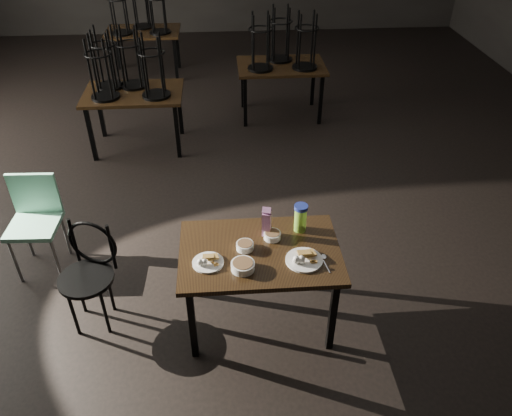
{
  "coord_description": "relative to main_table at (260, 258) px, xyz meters",
  "views": [
    {
      "loc": [
        -0.01,
        -4.76,
        3.18
      ],
      "look_at": [
        0.23,
        -1.57,
        0.85
      ],
      "focal_mm": 35.0,
      "sensor_mm": 36.0,
      "label": 1
    }
  ],
  "objects": [
    {
      "name": "main_table",
      "position": [
        0.0,
        0.0,
        0.0
      ],
      "size": [
        1.2,
        0.8,
        0.75
      ],
      "color": "black",
      "rests_on": "ground"
    },
    {
      "name": "spoon",
      "position": [
        0.46,
        -0.12,
        0.08
      ],
      "size": [
        0.05,
        0.21,
        0.01
      ],
      "color": "silver",
      "rests_on": "main_table"
    },
    {
      "name": "bowl_far",
      "position": [
        0.11,
        0.14,
        0.11
      ],
      "size": [
        0.13,
        0.13,
        0.05
      ],
      "color": "white",
      "rests_on": "main_table"
    },
    {
      "name": "water_bottle",
      "position": [
        0.33,
        0.22,
        0.2
      ],
      "size": [
        0.11,
        0.11,
        0.23
      ],
      "color": "#9AE342",
      "rests_on": "main_table"
    },
    {
      "name": "bowl_near",
      "position": [
        -0.11,
        0.03,
        0.11
      ],
      "size": [
        0.13,
        0.13,
        0.05
      ],
      "color": "white",
      "rests_on": "main_table"
    },
    {
      "name": "juice_carton",
      "position": [
        0.07,
        0.19,
        0.2
      ],
      "size": [
        0.08,
        0.08,
        0.26
      ],
      "color": "#8B197D",
      "rests_on": "main_table"
    },
    {
      "name": "bg_table_right",
      "position": [
        0.6,
        3.84,
        0.11
      ],
      "size": [
        1.2,
        0.8,
        1.48
      ],
      "color": "black",
      "rests_on": "ground"
    },
    {
      "name": "plate_right",
      "position": [
        0.31,
        -0.14,
        0.1
      ],
      "size": [
        0.27,
        0.27,
        0.09
      ],
      "color": "white",
      "rests_on": "main_table"
    },
    {
      "name": "bg_table_far",
      "position": [
        -1.48,
        5.56,
        0.11
      ],
      "size": [
        1.2,
        0.8,
        1.48
      ],
      "color": "black",
      "rests_on": "ground"
    },
    {
      "name": "bowl_big",
      "position": [
        -0.14,
        -0.19,
        0.11
      ],
      "size": [
        0.17,
        0.17,
        0.06
      ],
      "color": "white",
      "rests_on": "main_table"
    },
    {
      "name": "bentwood_chair",
      "position": [
        -1.32,
        0.14,
        -0.14
      ],
      "size": [
        0.47,
        0.46,
        0.9
      ],
      "rotation": [
        0.0,
        0.0,
        -0.32
      ],
      "color": "black",
      "rests_on": "ground"
    },
    {
      "name": "bg_table_left",
      "position": [
        -1.35,
        3.06,
        0.13
      ],
      "size": [
        1.2,
        0.8,
        1.48
      ],
      "color": "black",
      "rests_on": "ground"
    },
    {
      "name": "plate_left",
      "position": [
        -0.39,
        -0.12,
        0.1
      ],
      "size": [
        0.23,
        0.23,
        0.07
      ],
      "color": "white",
      "rests_on": "main_table"
    },
    {
      "name": "school_chair",
      "position": [
        -1.92,
        0.85,
        -0.13
      ],
      "size": [
        0.44,
        0.44,
        0.9
      ],
      "rotation": [
        0.0,
        0.0,
        -0.04
      ],
      "color": "#7FC7A6",
      "rests_on": "ground"
    }
  ]
}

